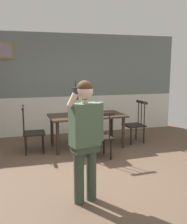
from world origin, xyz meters
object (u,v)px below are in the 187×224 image
(chair_near_window, at_px, (135,123))
(chair_at_table_head, at_px, (99,136))
(dining_table, at_px, (87,119))
(person_figure, at_px, (85,134))
(chair_by_doorway, at_px, (32,131))

(chair_near_window, xyz_separation_m, chair_at_table_head, (-1.20, -0.90, -0.00))
(chair_at_table_head, bearing_deg, dining_table, 89.52)
(dining_table, bearing_deg, chair_at_table_head, -86.91)
(chair_near_window, distance_m, person_figure, 3.17)
(chair_near_window, height_order, chair_by_doorway, chair_by_doorway)
(chair_near_window, xyz_separation_m, chair_by_doorway, (-2.50, -0.13, 0.00))
(chair_by_doorway, height_order, person_figure, person_figure)
(chair_at_table_head, distance_m, person_figure, 1.81)
(chair_at_table_head, xyz_separation_m, person_figure, (-0.69, -1.60, 0.49))
(dining_table, height_order, chair_near_window, chair_near_window)
(chair_near_window, xyz_separation_m, person_figure, (-1.89, -2.50, 0.49))
(person_figure, bearing_deg, dining_table, -119.44)
(chair_by_doorway, relative_size, chair_at_table_head, 1.06)
(dining_table, relative_size, chair_by_doorway, 1.71)
(chair_near_window, relative_size, chair_by_doorway, 1.00)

